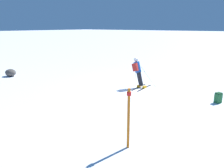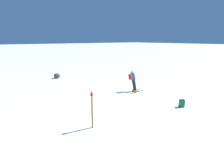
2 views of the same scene
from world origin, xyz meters
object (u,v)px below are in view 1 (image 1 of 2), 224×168
Objects in this scene: skier at (138,71)px; trail_marker at (129,116)px; spare_backpack at (218,98)px; exposed_boulder_0 at (11,73)px.

trail_marker is (-3.22, 5.85, 0.02)m from skier.
spare_backpack is (-4.40, 0.01, -0.74)m from skier.
exposed_boulder_0 is 12.24m from trail_marker.
spare_backpack is at bearing 176.66° from skier.
exposed_boulder_0 is (13.08, 3.07, 0.02)m from spare_backpack.
trail_marker is at bearing 166.93° from exposed_boulder_0.
spare_backpack is 0.62× the size of exposed_boulder_0.
skier is at bearing 118.37° from spare_backpack.
skier is at bearing -160.43° from exposed_boulder_0.
spare_backpack is 0.27× the size of trail_marker.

